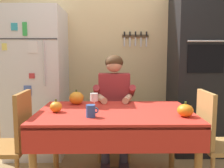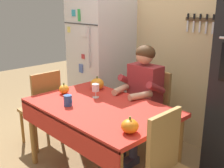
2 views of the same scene
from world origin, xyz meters
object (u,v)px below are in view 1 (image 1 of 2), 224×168
object	(u,v)px
chair_behind_person	(114,114)
chair_left_side	(13,139)
dining_table	(115,120)
pumpkin_medium	(185,110)
pumpkin_small	(56,107)
wall_oven	(196,70)
coffee_mug	(91,111)
pumpkin_large	(76,98)
chair_right_side	(216,138)
refrigerator	(37,83)
seated_person	(114,99)
wine_glass	(94,98)

from	to	relation	value
chair_behind_person	chair_left_side	xyz separation A→B (m)	(-0.91, -0.87, 0.00)
dining_table	pumpkin_medium	xyz separation A→B (m)	(0.58, -0.19, 0.14)
chair_behind_person	pumpkin_small	bearing A→B (deg)	-123.08
wall_oven	coffee_mug	distance (m)	1.70
chair_behind_person	pumpkin_large	size ratio (longest dim) A/B	6.11
pumpkin_large	chair_right_side	bearing A→B (deg)	-16.95
refrigerator	chair_right_side	size ratio (longest dim) A/B	1.94
wall_oven	pumpkin_small	size ratio (longest dim) A/B	17.78
coffee_mug	seated_person	bearing A→B (deg)	75.46
dining_table	chair_behind_person	bearing A→B (deg)	89.54
wall_oven	dining_table	world-z (taller)	wall_oven
pumpkin_large	pumpkin_small	bearing A→B (deg)	-111.26
wine_glass	dining_table	bearing A→B (deg)	-34.85
coffee_mug	wine_glass	xyz separation A→B (m)	(0.01, 0.34, 0.05)
chair_behind_person	wall_oven	bearing A→B (deg)	7.11
seated_person	chair_left_side	xyz separation A→B (m)	(-0.91, -0.68, -0.23)
pumpkin_large	pumpkin_medium	size ratio (longest dim) A/B	1.15
wall_oven	pumpkin_large	bearing A→B (deg)	-157.45
refrigerator	coffee_mug	xyz separation A→B (m)	(0.75, -1.08, -0.11)
chair_behind_person	pumpkin_large	bearing A→B (deg)	-130.27
chair_right_side	pumpkin_large	bearing A→B (deg)	163.05
dining_table	coffee_mug	bearing A→B (deg)	-135.27
dining_table	coffee_mug	distance (m)	0.32
chair_behind_person	seated_person	distance (m)	0.29
wall_oven	pumpkin_medium	xyz separation A→B (m)	(-0.47, -1.12, -0.26)
chair_behind_person	pumpkin_small	size ratio (longest dim) A/B	7.88
chair_right_side	coffee_mug	distance (m)	1.15
wall_oven	dining_table	size ratio (longest dim) A/B	1.50
chair_right_side	pumpkin_small	distance (m)	1.45
refrigerator	coffee_mug	distance (m)	1.32
wine_glass	pumpkin_large	size ratio (longest dim) A/B	0.95
seated_person	pumpkin_small	bearing A→B (deg)	-130.27
seated_person	chair_left_side	bearing A→B (deg)	-143.20
chair_left_side	pumpkin_small	bearing A→B (deg)	7.67
chair_right_side	wine_glass	size ratio (longest dim) A/B	6.43
wine_glass	pumpkin_medium	world-z (taller)	wine_glass
seated_person	chair_right_side	world-z (taller)	seated_person
chair_behind_person	pumpkin_small	distance (m)	1.01
wall_oven	pumpkin_medium	world-z (taller)	wall_oven
wall_oven	pumpkin_medium	distance (m)	1.24
wall_oven	seated_person	bearing A→B (deg)	-163.01
seated_person	coffee_mug	xyz separation A→B (m)	(-0.21, -0.80, 0.05)
pumpkin_small	seated_person	bearing A→B (deg)	49.73
chair_behind_person	coffee_mug	bearing A→B (deg)	-101.86
pumpkin_small	pumpkin_large	bearing A→B (deg)	68.74
pumpkin_large	wine_glass	bearing A→B (deg)	-44.17
seated_person	chair_right_side	distance (m)	1.14
refrigerator	chair_behind_person	xyz separation A→B (m)	(0.96, -0.09, -0.39)
chair_right_side	pumpkin_large	xyz separation A→B (m)	(-1.29, 0.39, 0.29)
dining_table	pumpkin_small	world-z (taller)	pumpkin_small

